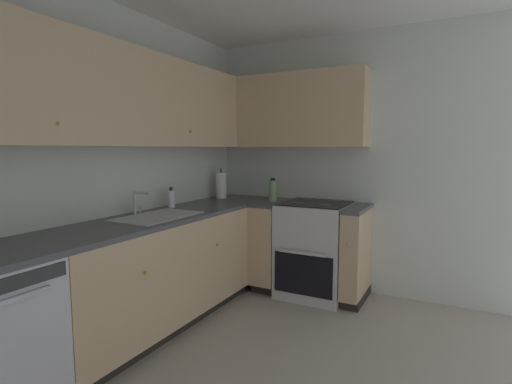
% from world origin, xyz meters
% --- Properties ---
extents(wall_back, '(4.05, 0.05, 2.49)m').
position_xyz_m(wall_back, '(0.00, 1.44, 1.25)').
color(wall_back, silver).
rests_on(wall_back, ground_plane).
extents(wall_right, '(0.05, 2.93, 2.49)m').
position_xyz_m(wall_right, '(2.00, 0.00, 1.25)').
color(wall_right, silver).
rests_on(wall_right, ground_plane).
extents(lower_cabinets_back, '(1.89, 0.62, 0.85)m').
position_xyz_m(lower_cabinets_back, '(0.43, 1.12, 0.43)').
color(lower_cabinets_back, tan).
rests_on(lower_cabinets_back, ground_plane).
extents(countertop_back, '(3.10, 0.60, 0.03)m').
position_xyz_m(countertop_back, '(0.42, 1.12, 0.86)').
color(countertop_back, '#4C4C51').
rests_on(countertop_back, lower_cabinets_back).
extents(lower_cabinets_right, '(0.62, 1.05, 0.85)m').
position_xyz_m(lower_cabinets_right, '(1.68, 0.36, 0.43)').
color(lower_cabinets_right, tan).
rests_on(lower_cabinets_right, ground_plane).
extents(countertop_right, '(0.60, 1.05, 0.03)m').
position_xyz_m(countertop_right, '(1.67, 0.36, 0.86)').
color(countertop_right, '#4C4C51').
rests_on(countertop_right, lower_cabinets_right).
extents(oven_range, '(0.68, 0.62, 1.03)m').
position_xyz_m(oven_range, '(1.69, 0.25, 0.45)').
color(oven_range, silver).
rests_on(oven_range, ground_plane).
extents(upper_cabinets_back, '(2.78, 0.34, 0.71)m').
position_xyz_m(upper_cabinets_back, '(0.26, 1.26, 1.77)').
color(upper_cabinets_back, tan).
extents(upper_cabinets_right, '(0.32, 1.60, 0.71)m').
position_xyz_m(upper_cabinets_right, '(1.81, 0.62, 1.77)').
color(upper_cabinets_right, tan).
extents(sink, '(0.66, 0.40, 0.10)m').
position_xyz_m(sink, '(0.45, 1.09, 0.84)').
color(sink, '#B7B7BC').
rests_on(sink, countertop_back).
extents(faucet, '(0.07, 0.16, 0.19)m').
position_xyz_m(faucet, '(0.45, 1.29, 0.99)').
color(faucet, silver).
rests_on(faucet, countertop_back).
extents(soap_bottle, '(0.06, 0.06, 0.18)m').
position_xyz_m(soap_bottle, '(0.86, 1.30, 0.96)').
color(soap_bottle, silver).
rests_on(soap_bottle, countertop_back).
extents(paper_towel_roll, '(0.11, 0.11, 0.33)m').
position_xyz_m(paper_towel_roll, '(1.63, 1.28, 1.02)').
color(paper_towel_roll, white).
rests_on(paper_towel_roll, countertop_back).
extents(oil_bottle, '(0.08, 0.08, 0.23)m').
position_xyz_m(oil_bottle, '(1.67, 0.69, 0.99)').
color(oil_bottle, '#729E66').
rests_on(oil_bottle, countertop_right).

